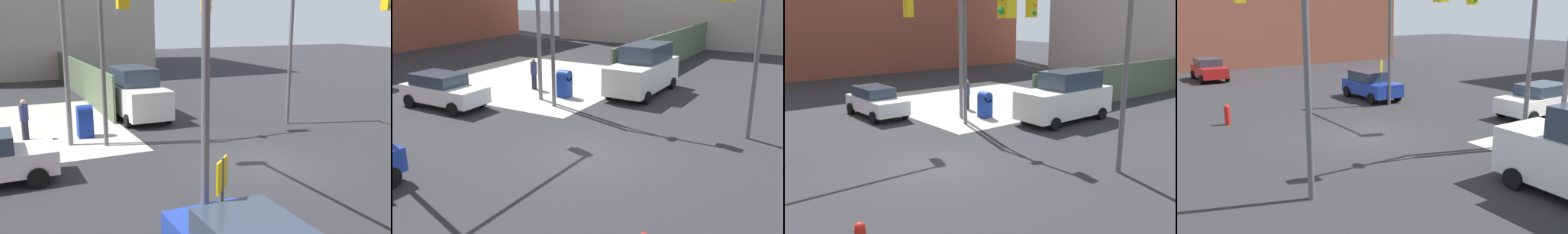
% 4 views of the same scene
% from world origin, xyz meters
% --- Properties ---
extents(ground_plane, '(120.00, 120.00, 0.00)m').
position_xyz_m(ground_plane, '(0.00, 0.00, 0.00)').
color(ground_plane, '#28282B').
extents(construction_fence, '(20.43, 0.12, 2.40)m').
position_xyz_m(construction_fence, '(18.22, 3.20, 1.20)').
color(construction_fence, '#56664C').
rests_on(construction_fence, ground).
extents(traffic_signal_nw_corner, '(6.28, 0.36, 6.50)m').
position_xyz_m(traffic_signal_nw_corner, '(-2.07, 4.50, 4.68)').
color(traffic_signal_nw_corner, '#59595B').
rests_on(traffic_signal_nw_corner, ground).
extents(traffic_signal_se_corner, '(5.81, 0.36, 6.50)m').
position_xyz_m(traffic_signal_se_corner, '(2.27, -4.50, 4.65)').
color(traffic_signal_se_corner, '#59595B').
rests_on(traffic_signal_se_corner, ground).
extents(traffic_signal_ne_corner, '(0.36, 4.86, 6.50)m').
position_xyz_m(traffic_signal_ne_corner, '(4.50, 2.67, 4.59)').
color(traffic_signal_ne_corner, '#59595B').
rests_on(traffic_signal_ne_corner, ground).
extents(street_lamp_corner, '(0.83, 2.64, 8.00)m').
position_xyz_m(street_lamp_corner, '(5.13, 5.44, 4.70)').
color(street_lamp_corner, slate).
rests_on(street_lamp_corner, ground).
extents(warning_sign_two_way, '(0.48, 0.48, 2.40)m').
position_xyz_m(warning_sign_two_way, '(-5.40, 4.58, 1.64)').
color(warning_sign_two_way, '#4C4C4C').
rests_on(warning_sign_two_way, ground).
extents(mailbox_blue, '(0.56, 0.64, 1.43)m').
position_xyz_m(mailbox_blue, '(6.20, 5.00, 0.76)').
color(mailbox_blue, navy).
rests_on(mailbox_blue, ground).
extents(van_white_delivery, '(5.40, 2.32, 2.62)m').
position_xyz_m(van_white_delivery, '(9.03, 1.80, 1.28)').
color(van_white_delivery, white).
rests_on(van_white_delivery, ground).
extents(pedestrian_crossing, '(0.36, 0.36, 1.77)m').
position_xyz_m(pedestrian_crossing, '(6.80, 7.40, 0.92)').
color(pedestrian_crossing, navy).
rests_on(pedestrian_crossing, ground).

